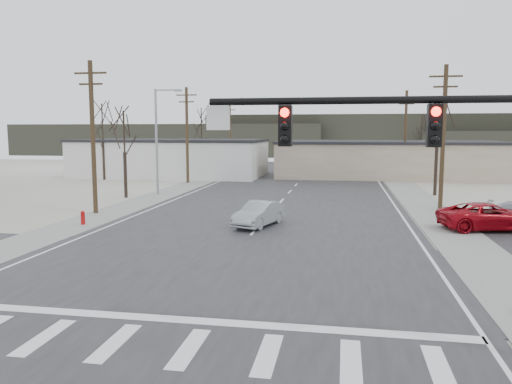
% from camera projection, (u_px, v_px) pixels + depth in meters
% --- Properties ---
extents(ground, '(140.00, 140.00, 0.00)m').
position_uv_depth(ground, '(219.00, 272.00, 19.55)').
color(ground, silver).
rests_on(ground, ground).
extents(main_road, '(18.00, 110.00, 0.05)m').
position_uv_depth(main_road, '(273.00, 211.00, 34.21)').
color(main_road, '#242527').
rests_on(main_road, ground).
extents(cross_road, '(90.00, 10.00, 0.04)m').
position_uv_depth(cross_road, '(219.00, 271.00, 19.55)').
color(cross_road, '#242527').
rests_on(cross_road, ground).
extents(sidewalk_left, '(3.00, 90.00, 0.06)m').
position_uv_depth(sidewalk_left, '(154.00, 198.00, 40.92)').
color(sidewalk_left, gray).
rests_on(sidewalk_left, ground).
extents(sidewalk_right, '(3.00, 90.00, 0.06)m').
position_uv_depth(sidewalk_right, '(422.00, 204.00, 37.27)').
color(sidewalk_right, gray).
rests_on(sidewalk_right, ground).
extents(traffic_signal_mast, '(8.95, 0.43, 7.20)m').
position_uv_depth(traffic_signal_mast, '(482.00, 166.00, 11.56)').
color(traffic_signal_mast, black).
rests_on(traffic_signal_mast, ground).
extents(fire_hydrant, '(0.24, 0.24, 0.87)m').
position_uv_depth(fire_hydrant, '(83.00, 218.00, 29.07)').
color(fire_hydrant, '#A50C0C').
rests_on(fire_hydrant, ground).
extents(building_left_far, '(22.30, 12.30, 4.50)m').
position_uv_depth(building_left_far, '(172.00, 158.00, 61.13)').
color(building_left_far, silver).
rests_on(building_left_far, ground).
extents(building_right_far, '(26.30, 14.30, 4.30)m').
position_uv_depth(building_right_far, '(388.00, 159.00, 60.58)').
color(building_right_far, '#BFA892').
rests_on(building_right_far, ground).
extents(upole_left_b, '(2.20, 0.30, 10.00)m').
position_uv_depth(upole_left_b, '(93.00, 135.00, 32.63)').
color(upole_left_b, '#473421').
rests_on(upole_left_b, ground).
extents(upole_left_c, '(2.20, 0.30, 10.00)m').
position_uv_depth(upole_left_c, '(187.00, 134.00, 52.18)').
color(upole_left_c, '#473421').
rests_on(upole_left_c, ground).
extents(upole_left_d, '(2.20, 0.30, 10.00)m').
position_uv_depth(upole_left_d, '(230.00, 133.00, 71.73)').
color(upole_left_d, '#473421').
rests_on(upole_left_d, ground).
extents(upole_right_a, '(2.20, 0.30, 10.00)m').
position_uv_depth(upole_right_a, '(443.00, 135.00, 34.53)').
color(upole_right_a, '#473421').
rests_on(upole_right_a, ground).
extents(upole_right_b, '(2.20, 0.30, 10.00)m').
position_uv_depth(upole_right_b, '(405.00, 133.00, 56.04)').
color(upole_right_b, '#473421').
rests_on(upole_right_b, ground).
extents(streetlight_main, '(2.40, 0.25, 9.00)m').
position_uv_depth(streetlight_main, '(159.00, 136.00, 42.30)').
color(streetlight_main, gray).
rests_on(streetlight_main, ground).
extents(tree_left_near, '(3.30, 3.30, 7.35)m').
position_uv_depth(tree_left_near, '(124.00, 134.00, 40.71)').
color(tree_left_near, '#31261E').
rests_on(tree_left_near, ground).
extents(tree_right_mid, '(3.74, 3.74, 8.33)m').
position_uv_depth(tree_right_mid, '(438.00, 126.00, 42.10)').
color(tree_right_mid, '#31261E').
rests_on(tree_right_mid, ground).
extents(tree_left_far, '(3.96, 3.96, 8.82)m').
position_uv_depth(tree_left_far, '(201.00, 125.00, 66.17)').
color(tree_left_far, '#31261E').
rests_on(tree_left_far, ground).
extents(tree_right_far, '(3.52, 3.52, 7.84)m').
position_uv_depth(tree_right_far, '(422.00, 130.00, 67.12)').
color(tree_right_far, '#31261E').
rests_on(tree_right_far, ground).
extents(tree_left_mid, '(3.96, 3.96, 8.82)m').
position_uv_depth(tree_left_mid, '(102.00, 124.00, 55.81)').
color(tree_left_mid, '#31261E').
rests_on(tree_left_mid, ground).
extents(hill_left, '(70.00, 18.00, 7.00)m').
position_uv_depth(hill_left, '(170.00, 140.00, 115.09)').
color(hill_left, '#333026').
rests_on(hill_left, ground).
extents(hill_center, '(80.00, 18.00, 9.00)m').
position_uv_depth(hill_center, '(391.00, 136.00, 110.27)').
color(hill_center, '#333026').
rests_on(hill_center, ground).
extents(sedan_crossing, '(2.62, 4.47, 1.39)m').
position_uv_depth(sedan_crossing, '(259.00, 214.00, 28.70)').
color(sedan_crossing, gray).
rests_on(sedan_crossing, main_road).
extents(car_far_a, '(3.24, 5.01, 1.35)m').
position_uv_depth(car_far_a, '(317.00, 172.00, 58.57)').
color(car_far_a, black).
rests_on(car_far_a, main_road).
extents(car_far_b, '(3.32, 4.62, 1.46)m').
position_uv_depth(car_far_b, '(312.00, 162.00, 77.52)').
color(car_far_b, black).
rests_on(car_far_b, main_road).
extents(car_parked_red, '(5.80, 3.57, 1.50)m').
position_uv_depth(car_parked_red, '(489.00, 217.00, 27.54)').
color(car_parked_red, '#9F0813').
rests_on(car_parked_red, parking_lot).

